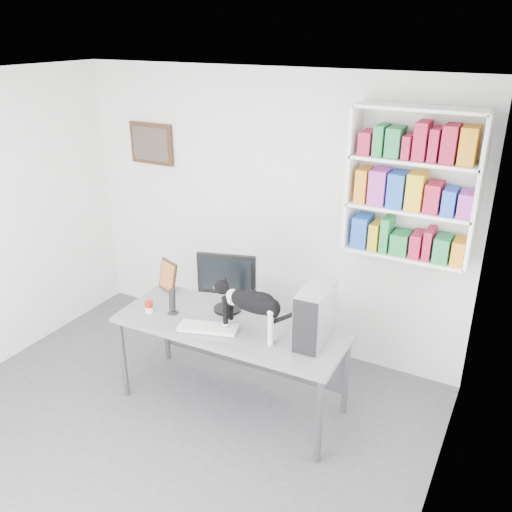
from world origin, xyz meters
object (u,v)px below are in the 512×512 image
object	(u,v)px
leaning_print	(168,275)
soup_can	(149,307)
monitor	(227,282)
bookshelf	(412,185)
cat	(252,313)
speaker	(172,301)
pc_tower	(315,315)
desk	(232,364)
keyboard	(208,328)

from	to	relation	value
leaning_print	soup_can	world-z (taller)	leaning_print
monitor	leaning_print	size ratio (longest dim) A/B	1.80
bookshelf	cat	xyz separation A→B (m)	(-0.87, -1.09, -0.85)
soup_can	leaning_print	bearing A→B (deg)	104.67
leaning_print	speaker	bearing A→B (deg)	-27.36
monitor	cat	xyz separation A→B (m)	(0.38, -0.27, -0.06)
bookshelf	leaning_print	bearing A→B (deg)	-158.77
cat	monitor	bearing A→B (deg)	148.02
pc_tower	speaker	bearing A→B (deg)	-175.12
monitor	pc_tower	size ratio (longest dim) A/B	1.17
speaker	cat	xyz separation A→B (m)	(0.76, -0.00, 0.09)
bookshelf	pc_tower	world-z (taller)	bookshelf
bookshelf	speaker	xyz separation A→B (m)	(-1.62, -1.09, -0.94)
monitor	pc_tower	xyz separation A→B (m)	(0.83, -0.10, -0.04)
bookshelf	soup_can	size ratio (longest dim) A/B	12.64
monitor	cat	size ratio (longest dim) A/B	0.79
speaker	cat	world-z (taller)	cat
monitor	soup_can	xyz separation A→B (m)	(-0.56, -0.35, -0.21)
cat	soup_can	bearing A→B (deg)	-172.32
bookshelf	monitor	xyz separation A→B (m)	(-1.25, -0.82, -0.80)
bookshelf	pc_tower	distance (m)	1.31
pc_tower	bookshelf	bearing A→B (deg)	62.60
soup_can	cat	bearing A→B (deg)	4.77
desk	speaker	xyz separation A→B (m)	(-0.52, -0.08, 0.51)
keyboard	pc_tower	distance (m)	0.87
speaker	leaning_print	world-z (taller)	leaning_print
bookshelf	speaker	size ratio (longest dim) A/B	5.48
keyboard	speaker	world-z (taller)	speaker
pc_tower	soup_can	xyz separation A→B (m)	(-1.40, -0.25, -0.18)
desk	monitor	size ratio (longest dim) A/B	3.63
desk	speaker	size ratio (longest dim) A/B	8.40
bookshelf	soup_can	distance (m)	2.38
leaning_print	soup_can	size ratio (longest dim) A/B	2.97
speaker	leaning_print	xyz separation A→B (m)	(-0.30, 0.34, 0.03)
leaning_print	cat	distance (m)	1.11
leaning_print	cat	bearing A→B (deg)	3.58
desk	monitor	bearing A→B (deg)	126.34
desk	pc_tower	size ratio (longest dim) A/B	4.24
soup_can	bookshelf	bearing A→B (deg)	32.79
monitor	speaker	distance (m)	0.48
bookshelf	cat	size ratio (longest dim) A/B	1.88
monitor	pc_tower	distance (m)	0.84
keyboard	leaning_print	distance (m)	0.83
keyboard	speaker	size ratio (longest dim) A/B	2.07
soup_can	desk	bearing A→B (deg)	12.91
speaker	keyboard	bearing A→B (deg)	-25.34
keyboard	soup_can	bearing A→B (deg)	162.23
keyboard	cat	world-z (taller)	cat
leaning_print	soup_can	distance (m)	0.45
pc_tower	cat	world-z (taller)	pc_tower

